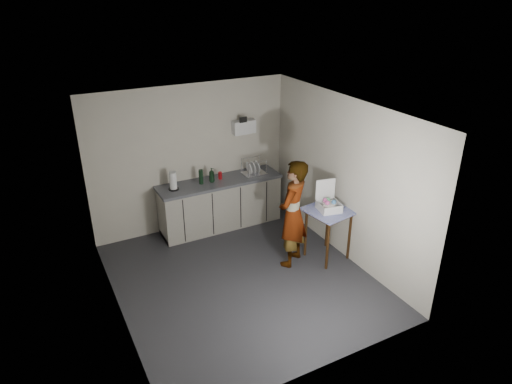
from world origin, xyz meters
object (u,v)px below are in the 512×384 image
kitchen_counter (220,205)px  soda_can (220,176)px  dark_bottle (201,177)px  side_table (329,216)px  paper_towel (173,181)px  dish_rack (254,171)px  bakery_box (329,204)px  standing_man (293,214)px  soap_bottle (212,175)px

kitchen_counter → soda_can: (0.04, 0.06, 0.55)m
dark_bottle → soda_can: bearing=6.6°
side_table → soda_can: (-1.06, 1.83, 0.22)m
kitchen_counter → dark_bottle: dark_bottle is taller
paper_towel → side_table: bearing=-42.5°
dish_rack → side_table: bearing=-76.4°
dark_bottle → paper_towel: (-0.50, -0.00, 0.02)m
dish_rack → bakery_box: bakery_box is taller
bakery_box → standing_man: bearing=177.7°
standing_man → dish_rack: bearing=-130.8°
dark_bottle → paper_towel: 0.50m
standing_man → kitchen_counter: bearing=-107.7°
kitchen_counter → dark_bottle: 0.70m
standing_man → dark_bottle: 1.86m
kitchen_counter → dish_rack: bearing=-1.7°
dish_rack → bakery_box: 1.80m
soap_bottle → soda_can: 0.20m
side_table → dish_rack: size_ratio=2.10×
kitchen_counter → bakery_box: size_ratio=4.89×
kitchen_counter → soap_bottle: (-0.14, 0.00, 0.61)m
standing_man → soda_can: (-0.47, 1.69, 0.10)m
kitchen_counter → soap_bottle: soap_bottle is taller
dark_bottle → bakery_box: 2.28m
kitchen_counter → side_table: bearing=-58.2°
side_table → dark_bottle: bearing=119.3°
side_table → soda_can: bearing=110.6°
kitchen_counter → paper_towel: 1.05m
standing_man → paper_towel: 2.14m
standing_man → side_table: bearing=131.6°
side_table → soda_can: size_ratio=6.66×
paper_towel → dark_bottle: bearing=0.5°
standing_man → dish_rack: standing_man is taller
kitchen_counter → side_table: 2.12m
dark_bottle → bakery_box: (1.42, -1.78, -0.07)m
side_table → dish_rack: (-0.43, 1.76, 0.22)m
dish_rack → paper_towel: bearing=179.0°
kitchen_counter → standing_man: size_ratio=1.29×
kitchen_counter → paper_towel: paper_towel is taller
soda_can → kitchen_counter: bearing=-124.7°
dark_bottle → paper_towel: size_ratio=0.82×
dish_rack → bakery_box: size_ratio=0.90×
paper_towel → soda_can: bearing=3.1°
standing_man → soda_can: bearing=-109.5°
standing_man → dish_rack: size_ratio=4.22×
kitchen_counter → dish_rack: dish_rack is taller
side_table → bakery_box: size_ratio=1.89×
soda_can → bakery_box: bakery_box is taller
bakery_box → paper_towel: bearing=148.1°
kitchen_counter → dish_rack: size_ratio=5.43×
standing_man → paper_towel: bearing=-85.6°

